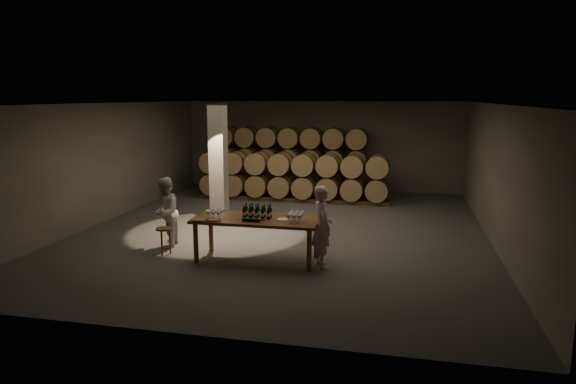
% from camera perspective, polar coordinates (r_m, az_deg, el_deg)
% --- Properties ---
extents(room, '(12.00, 12.00, 12.00)m').
position_cam_1_polar(room, '(13.57, -7.72, 2.98)').
color(room, '#514F4C').
rests_on(room, ground).
extents(tasting_table, '(2.60, 1.10, 0.90)m').
position_cam_1_polar(tasting_table, '(10.64, -3.49, -3.47)').
color(tasting_table, brown).
rests_on(tasting_table, ground).
extents(barrel_stack_back, '(5.48, 0.95, 2.31)m').
position_cam_1_polar(barrel_stack_back, '(18.16, 0.25, 3.71)').
color(barrel_stack_back, brown).
rests_on(barrel_stack_back, ground).
extents(barrel_stack_front, '(6.26, 0.95, 1.57)m').
position_cam_1_polar(barrel_stack_front, '(16.77, 0.54, 1.86)').
color(barrel_stack_front, brown).
rests_on(barrel_stack_front, ground).
extents(bottle_cluster, '(0.60, 0.23, 0.30)m').
position_cam_1_polar(bottle_cluster, '(10.64, -3.44, -2.30)').
color(bottle_cluster, black).
rests_on(bottle_cluster, tasting_table).
extents(lying_bottles, '(0.46, 0.08, 0.08)m').
position_cam_1_polar(lying_bottles, '(10.31, -4.06, -3.11)').
color(lying_bottles, black).
rests_on(lying_bottles, tasting_table).
extents(glass_cluster_left, '(0.30, 0.41, 0.16)m').
position_cam_1_polar(glass_cluster_left, '(10.80, -7.99, -2.15)').
color(glass_cluster_left, silver).
rests_on(glass_cluster_left, tasting_table).
extents(glass_cluster_right, '(0.31, 0.42, 0.18)m').
position_cam_1_polar(glass_cluster_right, '(10.32, 0.86, -2.54)').
color(glass_cluster_right, silver).
rests_on(glass_cluster_right, tasting_table).
extents(plate, '(0.25, 0.25, 0.01)m').
position_cam_1_polar(plate, '(10.46, -0.55, -3.06)').
color(plate, white).
rests_on(plate, tasting_table).
extents(notebook_near, '(0.26, 0.21, 0.03)m').
position_cam_1_polar(notebook_near, '(10.50, -8.32, -3.09)').
color(notebook_near, brown).
rests_on(notebook_near, tasting_table).
extents(notebook_corner, '(0.27, 0.33, 0.03)m').
position_cam_1_polar(notebook_corner, '(10.60, -9.77, -3.02)').
color(notebook_corner, brown).
rests_on(notebook_corner, tasting_table).
extents(pen, '(0.12, 0.02, 0.01)m').
position_cam_1_polar(pen, '(10.40, -7.70, -3.26)').
color(pen, black).
rests_on(pen, tasting_table).
extents(stool, '(0.35, 0.35, 0.58)m').
position_cam_1_polar(stool, '(11.43, -13.60, -4.41)').
color(stool, brown).
rests_on(stool, ground).
extents(person_man, '(0.62, 0.72, 1.66)m').
position_cam_1_polar(person_man, '(10.20, 3.83, -3.89)').
color(person_man, silver).
rests_on(person_man, ground).
extents(person_woman, '(0.73, 0.87, 1.60)m').
position_cam_1_polar(person_woman, '(11.88, -13.50, -2.23)').
color(person_woman, silver).
rests_on(person_woman, ground).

